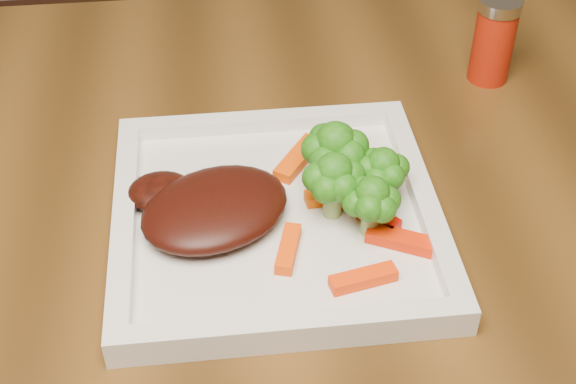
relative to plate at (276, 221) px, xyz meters
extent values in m
cube|color=white|center=(0.00, 0.00, 0.00)|extent=(0.27, 0.27, 0.01)
ellipsoid|color=#390D08|center=(-0.05, 0.00, 0.02)|extent=(0.16, 0.15, 0.03)
cube|color=#FF3804|center=(0.06, -0.08, 0.01)|extent=(0.05, 0.03, 0.01)
cube|color=red|center=(0.10, -0.05, 0.01)|extent=(0.06, 0.04, 0.01)
cube|color=#FF4504|center=(0.01, -0.05, 0.01)|extent=(0.03, 0.05, 0.01)
cube|color=#F75D04|center=(0.10, 0.04, 0.01)|extent=(0.06, 0.04, 0.01)
cube|color=#F74B04|center=(0.03, 0.07, 0.01)|extent=(0.05, 0.06, 0.01)
cube|color=#F01103|center=(0.08, -0.01, 0.01)|extent=(0.05, 0.05, 0.01)
cube|color=#DC5003|center=(0.05, 0.01, 0.01)|extent=(0.05, 0.02, 0.01)
cylinder|color=#A81C09|center=(0.25, 0.20, 0.04)|extent=(0.04, 0.04, 0.09)
camera|label=1|loc=(-0.05, -0.50, 0.46)|focal=50.00mm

